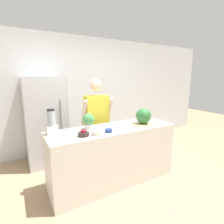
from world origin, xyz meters
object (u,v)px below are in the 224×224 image
at_px(person, 97,122).
at_px(bowl_small_blue, 109,131).
at_px(bowl_cream, 98,132).
at_px(potted_plant, 89,120).
at_px(watermelon, 143,116).
at_px(blender, 52,124).
at_px(bowl_cherries, 83,134).
at_px(refrigerator, 46,121).

bearing_deg(person, bowl_small_blue, -103.08).
bearing_deg(bowl_cream, potted_plant, 91.10).
relative_size(watermelon, blender, 0.72).
height_order(person, bowl_cherries, person).
xyz_separation_m(refrigerator, watermelon, (1.36, -1.31, 0.21)).
bearing_deg(person, refrigerator, 144.88).
relative_size(bowl_cherries, bowl_small_blue, 1.40).
bearing_deg(bowl_cream, bowl_small_blue, 5.53).
relative_size(bowl_cherries, blender, 0.43).
bearing_deg(bowl_cream, bowl_cherries, 167.28).
bearing_deg(bowl_small_blue, bowl_cherries, 175.90).
bearing_deg(blender, person, 29.11).
relative_size(bowl_cream, potted_plant, 0.67).
xyz_separation_m(refrigerator, bowl_cream, (0.46, -1.43, 0.10)).
height_order(bowl_cream, bowl_small_blue, bowl_cream).
distance_m(watermelon, blender, 1.46).
bearing_deg(person, watermelon, -54.02).
bearing_deg(bowl_cherries, bowl_small_blue, -4.10).
xyz_separation_m(person, bowl_small_blue, (-0.19, -0.83, 0.09)).
xyz_separation_m(refrigerator, bowl_cherries, (0.27, -1.38, 0.10)).
bearing_deg(bowl_cherries, watermelon, 3.62).
xyz_separation_m(person, potted_plant, (-0.38, -0.53, 0.20)).
bearing_deg(watermelon, refrigerator, 135.99).
relative_size(blender, potted_plant, 1.46).
height_order(bowl_cream, potted_plant, potted_plant).
relative_size(watermelon, potted_plant, 1.04).
relative_size(refrigerator, bowl_cherries, 10.85).
height_order(watermelon, bowl_cream, watermelon).
height_order(person, blender, person).
bearing_deg(bowl_cream, blender, 148.62).
bearing_deg(refrigerator, potted_plant, -67.77).
distance_m(refrigerator, blender, 1.12).
bearing_deg(bowl_cherries, refrigerator, 100.87).
bearing_deg(bowl_cherries, potted_plant, 55.21).
relative_size(person, bowl_small_blue, 14.99).
xyz_separation_m(refrigerator, potted_plant, (0.45, -1.11, 0.20)).
xyz_separation_m(bowl_cherries, bowl_small_blue, (0.37, -0.03, -0.01)).
height_order(watermelon, bowl_small_blue, watermelon).
xyz_separation_m(refrigerator, blender, (-0.09, -1.09, 0.22)).
bearing_deg(refrigerator, bowl_cream, -72.12).
xyz_separation_m(person, watermelon, (0.53, -0.73, 0.21)).
bearing_deg(bowl_small_blue, potted_plant, 121.66).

